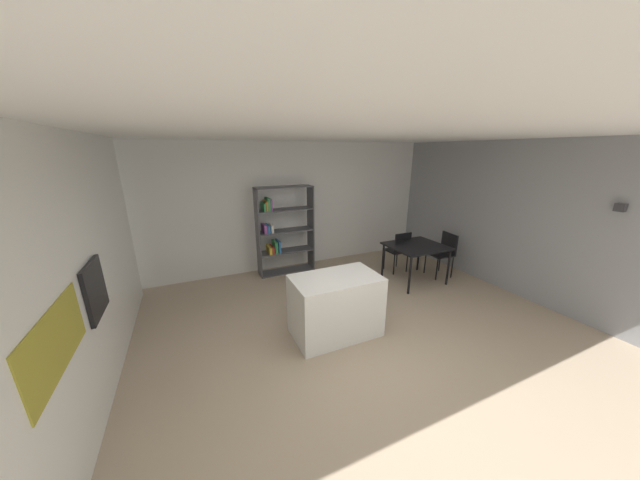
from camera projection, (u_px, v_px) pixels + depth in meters
ground_plane at (355, 344)px, 4.02m from camera, size 9.69×9.69×0.00m
ceiling_slab at (364, 129)px, 3.20m from camera, size 7.04×6.36×0.06m
back_partition at (283, 207)px, 6.36m from camera, size 7.04×0.06×2.75m
right_partition_gray at (533, 223)px, 4.99m from camera, size 0.06×6.36×2.75m
tall_cabinet_run_left at (28, 301)px, 2.37m from camera, size 0.61×5.74×2.75m
cabinet_niche_splashback at (56, 342)px, 2.08m from camera, size 0.01×1.04×0.48m
built_in_oven at (95, 289)px, 2.92m from camera, size 0.06×0.57×0.56m
kitchen_island at (336, 306)px, 4.13m from camera, size 1.22×0.73×0.88m
open_bookshelf at (281, 230)px, 6.12m from camera, size 1.19×0.37×1.86m
dining_table at (416, 249)px, 5.77m from camera, size 1.08×0.94×0.76m
dining_chair_far at (399, 248)px, 6.24m from camera, size 0.41×0.41×0.91m
dining_chair_window_side at (444, 250)px, 6.09m from camera, size 0.49×0.49×0.92m
wall_sconce_back at (621, 207)px, 3.89m from camera, size 0.11×0.11×0.11m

